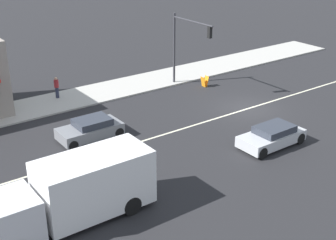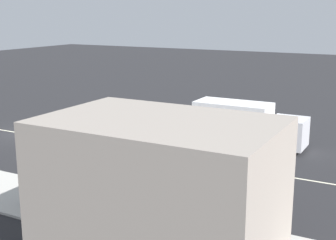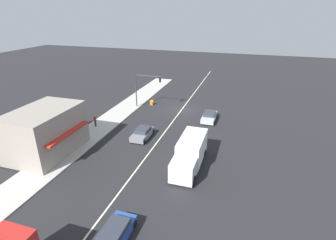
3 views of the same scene
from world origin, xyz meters
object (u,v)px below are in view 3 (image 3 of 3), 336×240
at_px(warning_aframe_sign, 152,103).
at_px(delivery_truck, 190,153).
at_px(suv_grey, 142,133).
at_px(sedan_silver, 209,117).
at_px(pedestrian, 95,120).
at_px(coupe_blue, 113,237).
at_px(traffic_signal_main, 144,85).

bearing_deg(warning_aframe_sign, delivery_truck, 122.85).
relative_size(warning_aframe_sign, suv_grey, 0.22).
bearing_deg(sedan_silver, pedestrian, 25.56).
distance_m(delivery_truck, coupe_blue, 11.83).
relative_size(traffic_signal_main, suv_grey, 1.45).
relative_size(pedestrian, suv_grey, 0.41).
bearing_deg(traffic_signal_main, pedestrian, 68.67).
height_order(pedestrian, delivery_truck, delivery_truck).
distance_m(pedestrian, coupe_blue, 20.74).
bearing_deg(pedestrian, suv_grey, 171.41).
relative_size(delivery_truck, coupe_blue, 1.66).
xyz_separation_m(pedestrian, coupe_blue, (-11.92, 16.96, -0.33)).
distance_m(coupe_blue, suv_grey, 16.43).
relative_size(traffic_signal_main, pedestrian, 3.50).
bearing_deg(coupe_blue, warning_aframe_sign, -74.52).
bearing_deg(sedan_silver, suv_grey, 48.64).
bearing_deg(sedan_silver, warning_aframe_sign, -19.29).
xyz_separation_m(warning_aframe_sign, delivery_truck, (-10.46, 16.20, 1.04)).
xyz_separation_m(traffic_signal_main, suv_grey, (-3.92, 10.36, -3.29)).
xyz_separation_m(delivery_truck, coupe_blue, (2.80, 11.46, -0.83)).
relative_size(traffic_signal_main, delivery_truck, 0.75).
bearing_deg(delivery_truck, pedestrian, -20.48).
height_order(warning_aframe_sign, suv_grey, suv_grey).
distance_m(coupe_blue, sedan_silver, 24.17).
bearing_deg(suv_grey, warning_aframe_sign, -74.59).
xyz_separation_m(delivery_truck, suv_grey, (7.20, -4.36, -0.86)).
xyz_separation_m(pedestrian, suv_grey, (-7.52, 1.14, -0.35)).
bearing_deg(suv_grey, coupe_blue, 105.54).
xyz_separation_m(coupe_blue, sedan_silver, (-2.80, -24.00, -0.03)).
xyz_separation_m(delivery_truck, sedan_silver, (0.00, -12.54, -0.86)).
bearing_deg(suv_grey, pedestrian, -8.59).
relative_size(pedestrian, sedan_silver, 0.39).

